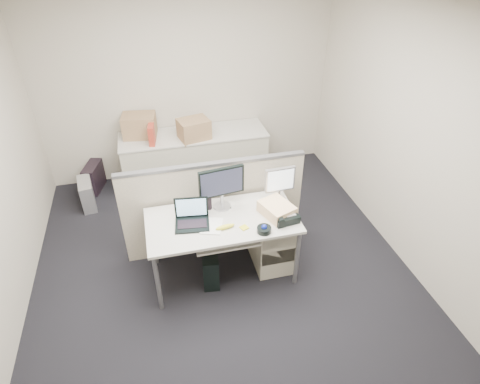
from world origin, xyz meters
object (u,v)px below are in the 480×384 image
object	(u,v)px
laptop	(191,215)
desk_phone	(285,217)
monitor_main	(222,188)
desk	(222,225)

from	to	relation	value
laptop	desk_phone	world-z (taller)	laptop
monitor_main	laptop	world-z (taller)	monitor_main
laptop	monitor_main	bearing A→B (deg)	40.89
monitor_main	desk_phone	xyz separation A→B (m)	(0.56, -0.37, -0.19)
laptop	desk_phone	xyz separation A→B (m)	(0.90, -0.14, -0.08)
laptop	desk_phone	size ratio (longest dim) A/B	1.36
desk	monitor_main	xyz separation A→B (m)	(0.04, 0.20, 0.30)
desk	desk_phone	size ratio (longest dim) A/B	6.21
monitor_main	desk	bearing A→B (deg)	-109.38
desk	laptop	distance (m)	0.36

